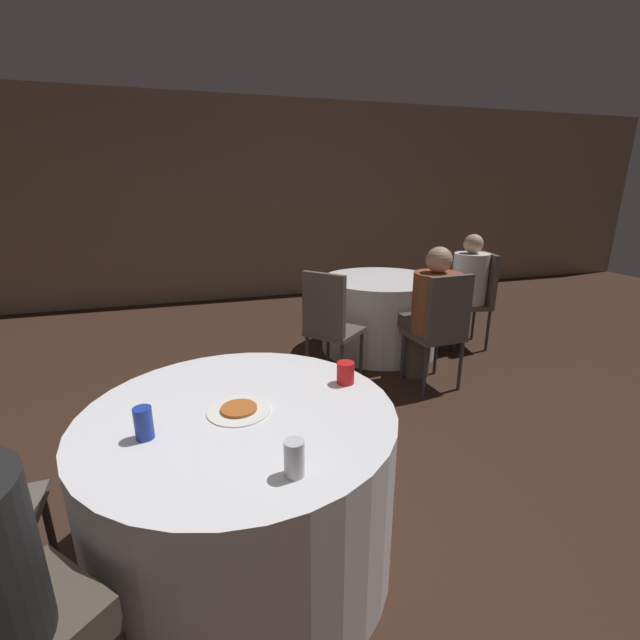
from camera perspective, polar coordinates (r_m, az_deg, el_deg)
The scene contains 13 objects.
ground_plane at distance 2.18m, azimuth -15.60°, elevation -31.55°, with size 16.00×16.00×0.00m, color #382319.
wall_back at distance 6.40m, azimuth -18.26°, elevation 14.60°, with size 16.00×0.06×2.80m.
table_near at distance 2.02m, azimuth -10.13°, elevation -21.15°, with size 1.29×1.29×0.75m.
table_far at distance 4.42m, azimuth 8.01°, elevation 0.81°, with size 1.19×1.19×0.75m.
chair_far_southwest at distance 3.50m, azimuth 1.19°, elevation 0.05°, with size 0.56×0.56×0.98m.
chair_far_south at distance 3.54m, azimuth 15.89°, elevation -0.40°, with size 0.42×0.43×0.98m.
chair_far_east at distance 4.69m, azimuth 20.27°, elevation 3.50°, with size 0.48×0.47×0.98m.
person_floral_shirt at distance 3.66m, azimuth 14.47°, elevation 0.82°, with size 0.39×0.53×1.17m.
person_white_shirt at distance 4.62m, azimuth 18.43°, elevation 3.75°, with size 0.51×0.39×1.17m.
pizza_plate_near at distance 1.81m, azimuth -10.75°, elevation -11.67°, with size 0.26×0.26×0.02m.
soda_can_silver at distance 1.41m, azimuth -3.46°, elevation -17.92°, with size 0.07×0.07×0.12m.
soda_can_blue at distance 1.71m, azimuth -22.45°, elevation -12.59°, with size 0.07×0.07×0.12m.
cup_near at distance 2.00m, azimuth 3.42°, elevation -7.04°, with size 0.08×0.08×0.10m.
Camera 1 is at (0.08, -1.45, 1.63)m, focal length 24.00 mm.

